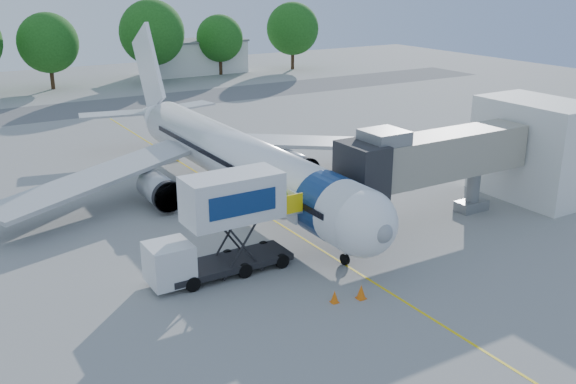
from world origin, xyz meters
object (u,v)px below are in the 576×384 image
aircraft (233,157)px  jet_bridge (426,159)px  catering_hiloader (222,226)px  ground_tug (474,319)px

aircraft → jet_bridge: (7.99, -11.12, 1.39)m
catering_hiloader → ground_tug: size_ratio=2.25×
jet_bridge → catering_hiloader: 14.35m
aircraft → catering_hiloader: aircraft is taller
catering_hiloader → jet_bridge: bearing=0.0°
aircraft → catering_hiloader: size_ratio=4.44×
aircraft → ground_tug: bearing=-88.3°
aircraft → jet_bridge: 13.77m
jet_bridge → ground_tug: size_ratio=3.67×
ground_tug → jet_bridge: bearing=80.6°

